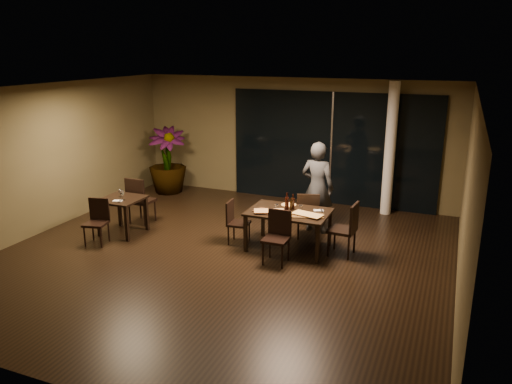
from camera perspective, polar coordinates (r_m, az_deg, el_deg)
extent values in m
plane|color=black|center=(9.25, -3.85, -7.31)|extent=(8.00, 8.00, 0.00)
cube|color=brown|center=(12.44, 4.26, 6.04)|extent=(8.00, 0.10, 3.00)
cube|color=brown|center=(5.62, -22.73, -7.98)|extent=(8.00, 0.10, 3.00)
cube|color=brown|center=(11.13, -23.14, 3.57)|extent=(0.10, 8.00, 3.00)
cube|color=brown|center=(7.91, 23.33, -1.19)|extent=(0.10, 8.00, 3.00)
cube|color=silver|center=(8.51, -4.24, 11.68)|extent=(8.00, 8.00, 0.04)
cube|color=black|center=(12.11, 8.63, 4.90)|extent=(5.00, 0.06, 2.70)
cylinder|color=white|center=(11.54, 15.06, 4.73)|extent=(0.24, 0.24, 3.00)
cube|color=black|center=(9.32, 3.77, -2.30)|extent=(1.50, 1.00, 0.04)
cube|color=black|center=(9.30, -1.19, -4.79)|extent=(0.06, 0.06, 0.71)
cube|color=black|center=(8.87, 7.05, -5.96)|extent=(0.06, 0.06, 0.71)
cube|color=black|center=(10.06, 0.80, -3.13)|extent=(0.06, 0.06, 0.71)
cube|color=black|center=(9.67, 8.45, -4.12)|extent=(0.06, 0.06, 0.71)
cube|color=black|center=(10.45, -15.10, -0.79)|extent=(0.80, 0.80, 0.04)
cube|color=black|center=(10.52, -17.55, -3.03)|extent=(0.06, 0.06, 0.71)
cube|color=black|center=(10.11, -14.56, -3.56)|extent=(0.06, 0.06, 0.71)
cube|color=black|center=(11.02, -15.32, -1.98)|extent=(0.06, 0.06, 0.71)
cube|color=black|center=(10.63, -12.40, -2.44)|extent=(0.06, 0.06, 0.71)
cube|color=black|center=(10.04, 5.91, -2.67)|extent=(0.56, 0.56, 0.05)
cylinder|color=black|center=(10.30, 6.85, -3.55)|extent=(0.04, 0.04, 0.45)
cylinder|color=black|center=(10.28, 4.84, -3.51)|extent=(0.04, 0.04, 0.45)
cylinder|color=black|center=(9.96, 6.93, -4.25)|extent=(0.04, 0.04, 0.45)
cylinder|color=black|center=(9.95, 4.85, -4.21)|extent=(0.04, 0.04, 0.45)
cube|color=black|center=(9.78, 5.98, -1.66)|extent=(0.43, 0.17, 0.50)
cube|color=black|center=(8.79, 2.29, -5.44)|extent=(0.44, 0.44, 0.05)
cylinder|color=black|center=(8.78, 0.79, -7.03)|extent=(0.04, 0.04, 0.44)
cylinder|color=black|center=(8.67, 2.99, -7.36)|extent=(0.04, 0.04, 0.44)
cylinder|color=black|center=(9.09, 1.60, -6.21)|extent=(0.04, 0.04, 0.44)
cylinder|color=black|center=(8.98, 3.73, -6.52)|extent=(0.04, 0.04, 0.44)
cube|color=black|center=(8.88, 2.74, -3.53)|extent=(0.43, 0.04, 0.49)
cube|color=black|center=(9.68, -1.98, -3.63)|extent=(0.43, 0.43, 0.04)
cylinder|color=black|center=(9.56, -1.37, -5.17)|extent=(0.03, 0.03, 0.40)
cylinder|color=black|center=(9.85, -0.78, -4.52)|extent=(0.03, 0.03, 0.40)
cylinder|color=black|center=(9.66, -3.18, -4.96)|extent=(0.03, 0.03, 0.40)
cylinder|color=black|center=(9.94, -2.55, -4.32)|extent=(0.03, 0.03, 0.40)
cube|color=black|center=(9.67, -3.00, -2.28)|extent=(0.07, 0.39, 0.45)
cube|color=black|center=(9.25, 9.81, -4.33)|extent=(0.50, 0.50, 0.05)
cylinder|color=black|center=(9.56, 8.98, -5.14)|extent=(0.04, 0.04, 0.48)
cylinder|color=black|center=(9.22, 8.25, -5.92)|extent=(0.04, 0.04, 0.48)
cylinder|color=black|center=(9.46, 11.18, -5.48)|extent=(0.04, 0.04, 0.48)
cylinder|color=black|center=(9.12, 10.53, -6.28)|extent=(0.04, 0.04, 0.48)
cube|color=black|center=(9.11, 11.16, -2.96)|extent=(0.08, 0.47, 0.53)
cube|color=black|center=(11.08, -12.92, -1.00)|extent=(0.49, 0.49, 0.05)
cylinder|color=black|center=(11.19, -11.45, -2.04)|extent=(0.04, 0.04, 0.49)
cylinder|color=black|center=(11.41, -13.06, -1.78)|extent=(0.04, 0.04, 0.49)
cylinder|color=black|center=(10.89, -12.62, -2.62)|extent=(0.04, 0.04, 0.49)
cylinder|color=black|center=(11.12, -14.25, -2.34)|extent=(0.04, 0.04, 0.49)
cube|color=black|center=(10.84, -13.69, 0.06)|extent=(0.48, 0.06, 0.54)
cube|color=black|center=(10.11, -17.83, -3.46)|extent=(0.49, 0.49, 0.05)
cylinder|color=black|center=(10.12, -19.00, -4.81)|extent=(0.03, 0.03, 0.42)
cylinder|color=black|center=(9.97, -17.31, -4.97)|extent=(0.03, 0.03, 0.42)
cylinder|color=black|center=(10.39, -18.14, -4.18)|extent=(0.03, 0.03, 0.42)
cylinder|color=black|center=(10.25, -16.48, -4.33)|extent=(0.03, 0.03, 0.42)
cube|color=black|center=(10.20, -17.48, -1.90)|extent=(0.41, 0.12, 0.46)
imported|color=#2D2F32|center=(10.21, 7.02, 0.52)|extent=(0.69, 0.50, 1.89)
imported|color=#1E4517|center=(13.20, -10.10, 3.57)|extent=(1.30, 1.30, 1.71)
cube|color=#422615|center=(9.22, 1.51, -2.31)|extent=(0.63, 0.43, 0.01)
cube|color=#4A3118|center=(9.08, 5.90, -2.69)|extent=(0.65, 0.46, 0.01)
cylinder|color=#A92D12|center=(9.64, 3.75, -1.50)|extent=(0.28, 0.28, 0.01)
cylinder|color=white|center=(9.43, 2.39, -1.66)|extent=(0.07, 0.07, 0.09)
cylinder|color=white|center=(9.39, 5.13, -1.78)|extent=(0.08, 0.08, 0.09)
cube|color=silver|center=(9.09, 7.09, -2.70)|extent=(0.20, 0.15, 0.01)
cube|color=silver|center=(9.38, 7.16, -2.11)|extent=(0.20, 0.16, 0.01)
cube|color=white|center=(10.26, -15.54, -0.98)|extent=(0.21, 0.16, 0.01)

